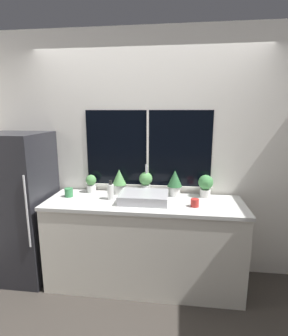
{
  "coord_description": "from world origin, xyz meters",
  "views": [
    {
      "loc": [
        0.32,
        -2.23,
        1.83
      ],
      "look_at": [
        0.0,
        0.3,
        1.28
      ],
      "focal_mm": 28.0,
      "sensor_mm": 36.0,
      "label": 1
    }
  ],
  "objects_px": {
    "refrigerator": "(20,206)",
    "potted_plant_far_right": "(206,184)",
    "sink": "(144,197)",
    "potted_plant_center": "(146,182)",
    "potted_plant_right": "(175,182)",
    "mug_red": "(195,203)",
    "soap_bottle": "(111,191)",
    "potted_plant_left": "(119,180)",
    "potted_plant_far_left": "(91,183)",
    "mug_green": "(69,192)"
  },
  "relations": [
    {
      "from": "soap_bottle",
      "to": "mug_red",
      "type": "height_order",
      "value": "soap_bottle"
    },
    {
      "from": "sink",
      "to": "potted_plant_far_right",
      "type": "bearing_deg",
      "value": 19.99
    },
    {
      "from": "mug_red",
      "to": "potted_plant_center",
      "type": "bearing_deg",
      "value": 147.87
    },
    {
      "from": "sink",
      "to": "potted_plant_right",
      "type": "xyz_separation_m",
      "value": [
        0.31,
        0.23,
        0.11
      ]
    },
    {
      "from": "potted_plant_left",
      "to": "soap_bottle",
      "type": "bearing_deg",
      "value": -102.1
    },
    {
      "from": "potted_plant_far_left",
      "to": "potted_plant_far_right",
      "type": "height_order",
      "value": "potted_plant_far_right"
    },
    {
      "from": "sink",
      "to": "potted_plant_center",
      "type": "relative_size",
      "value": 1.93
    },
    {
      "from": "potted_plant_far_left",
      "to": "mug_green",
      "type": "bearing_deg",
      "value": -135.92
    },
    {
      "from": "refrigerator",
      "to": "potted_plant_center",
      "type": "xyz_separation_m",
      "value": [
        1.39,
        0.2,
        0.27
      ]
    },
    {
      "from": "potted_plant_far_left",
      "to": "potted_plant_left",
      "type": "xyz_separation_m",
      "value": [
        0.33,
        0.0,
        0.04
      ]
    },
    {
      "from": "potted_plant_left",
      "to": "soap_bottle",
      "type": "xyz_separation_m",
      "value": [
        -0.05,
        -0.21,
        -0.06
      ]
    },
    {
      "from": "refrigerator",
      "to": "potted_plant_far_right",
      "type": "height_order",
      "value": "refrigerator"
    },
    {
      "from": "sink",
      "to": "mug_red",
      "type": "bearing_deg",
      "value": -10.42
    },
    {
      "from": "refrigerator",
      "to": "soap_bottle",
      "type": "bearing_deg",
      "value": -0.65
    },
    {
      "from": "refrigerator",
      "to": "potted_plant_far_right",
      "type": "xyz_separation_m",
      "value": [
        2.03,
        0.2,
        0.26
      ]
    },
    {
      "from": "potted_plant_right",
      "to": "potted_plant_far_left",
      "type": "bearing_deg",
      "value": 180.0
    },
    {
      "from": "potted_plant_right",
      "to": "potted_plant_far_right",
      "type": "bearing_deg",
      "value": 0.0
    },
    {
      "from": "sink",
      "to": "mug_green",
      "type": "relative_size",
      "value": 5.26
    },
    {
      "from": "sink",
      "to": "mug_green",
      "type": "height_order",
      "value": "sink"
    },
    {
      "from": "refrigerator",
      "to": "potted_plant_far_left",
      "type": "height_order",
      "value": "refrigerator"
    },
    {
      "from": "potted_plant_right",
      "to": "mug_green",
      "type": "bearing_deg",
      "value": -170.73
    },
    {
      "from": "potted_plant_left",
      "to": "potted_plant_far_right",
      "type": "relative_size",
      "value": 1.15
    },
    {
      "from": "potted_plant_center",
      "to": "mug_red",
      "type": "distance_m",
      "value": 0.62
    },
    {
      "from": "refrigerator",
      "to": "sink",
      "type": "bearing_deg",
      "value": -1.32
    },
    {
      "from": "potted_plant_far_left",
      "to": "sink",
      "type": "bearing_deg",
      "value": -20.02
    },
    {
      "from": "sink",
      "to": "potted_plant_far_left",
      "type": "distance_m",
      "value": 0.68
    },
    {
      "from": "refrigerator",
      "to": "potted_plant_right",
      "type": "xyz_separation_m",
      "value": [
        1.7,
        0.2,
        0.28
      ]
    },
    {
      "from": "potted_plant_far_right",
      "to": "mug_green",
      "type": "height_order",
      "value": "potted_plant_far_right"
    },
    {
      "from": "mug_red",
      "to": "mug_green",
      "type": "height_order",
      "value": "mug_green"
    },
    {
      "from": "potted_plant_far_right",
      "to": "potted_plant_left",
      "type": "bearing_deg",
      "value": 180.0
    },
    {
      "from": "sink",
      "to": "mug_green",
      "type": "distance_m",
      "value": 0.83
    },
    {
      "from": "potted_plant_right",
      "to": "soap_bottle",
      "type": "xyz_separation_m",
      "value": [
        -0.66,
        -0.21,
        -0.07
      ]
    },
    {
      "from": "potted_plant_right",
      "to": "mug_green",
      "type": "distance_m",
      "value": 1.15
    },
    {
      "from": "refrigerator",
      "to": "mug_green",
      "type": "distance_m",
      "value": 0.6
    },
    {
      "from": "sink",
      "to": "potted_plant_right",
      "type": "distance_m",
      "value": 0.4
    },
    {
      "from": "potted_plant_left",
      "to": "mug_red",
      "type": "distance_m",
      "value": 0.88
    },
    {
      "from": "potted_plant_right",
      "to": "refrigerator",
      "type": "bearing_deg",
      "value": -173.33
    },
    {
      "from": "potted_plant_center",
      "to": "soap_bottle",
      "type": "distance_m",
      "value": 0.41
    },
    {
      "from": "potted_plant_far_right",
      "to": "mug_red",
      "type": "relative_size",
      "value": 3.04
    },
    {
      "from": "potted_plant_left",
      "to": "potted_plant_far_right",
      "type": "distance_m",
      "value": 0.94
    },
    {
      "from": "potted_plant_far_left",
      "to": "potted_plant_left",
      "type": "relative_size",
      "value": 0.74
    },
    {
      "from": "potted_plant_center",
      "to": "potted_plant_right",
      "type": "relative_size",
      "value": 0.9
    },
    {
      "from": "potted_plant_far_right",
      "to": "soap_bottle",
      "type": "relative_size",
      "value": 1.17
    },
    {
      "from": "mug_red",
      "to": "potted_plant_left",
      "type": "bearing_deg",
      "value": 158.29
    },
    {
      "from": "potted_plant_right",
      "to": "mug_red",
      "type": "height_order",
      "value": "potted_plant_right"
    },
    {
      "from": "potted_plant_center",
      "to": "mug_red",
      "type": "relative_size",
      "value": 3.2
    },
    {
      "from": "potted_plant_far_left",
      "to": "mug_red",
      "type": "height_order",
      "value": "potted_plant_far_left"
    },
    {
      "from": "refrigerator",
      "to": "potted_plant_far_right",
      "type": "bearing_deg",
      "value": 5.6
    },
    {
      "from": "sink",
      "to": "potted_plant_center",
      "type": "distance_m",
      "value": 0.25
    },
    {
      "from": "potted_plant_center",
      "to": "soap_bottle",
      "type": "relative_size",
      "value": 1.24
    }
  ]
}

